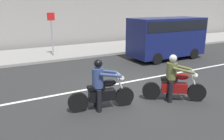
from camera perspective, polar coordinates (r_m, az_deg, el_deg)
ground_plane at (r=8.64m, az=5.35°, el=-5.05°), size 80.00×80.00×0.00m
sidewalk_slab at (r=15.65m, az=-11.21°, el=4.51°), size 40.00×4.40×0.14m
lane_marking_stripe at (r=9.08m, az=-0.93°, el=-3.90°), size 18.00×0.14×0.01m
motorcycle_with_rider_denim_blue at (r=6.91m, az=-2.69°, el=-4.76°), size 2.07×0.76×1.58m
motorcycle_with_rider_olive at (r=7.79m, az=15.31°, el=-2.90°), size 1.79×1.29×1.57m
parked_van_navy at (r=13.84m, az=13.55°, el=8.43°), size 4.48×1.96×2.40m
street_sign_post at (r=14.08m, az=-14.90°, el=9.73°), size 0.44×0.08×2.57m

